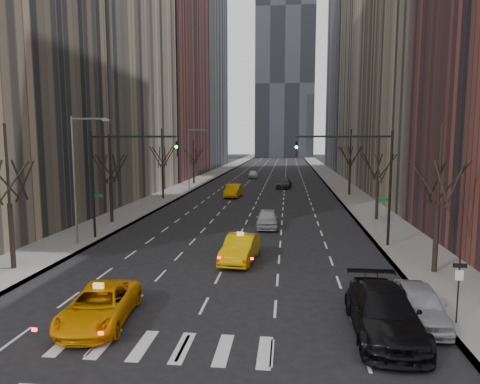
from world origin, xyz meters
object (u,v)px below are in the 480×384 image
(parked_sedan_silver, at_px, (419,304))
(taxi_suv, at_px, (100,305))
(silver_sedan_ahead, at_px, (267,219))
(parked_suv_black, at_px, (384,312))
(taxi_sedan, at_px, (240,248))

(parked_sedan_silver, bearing_deg, taxi_suv, -170.26)
(taxi_suv, distance_m, silver_sedan_ahead, 20.84)
(parked_suv_black, bearing_deg, parked_sedan_silver, 37.61)
(taxi_suv, relative_size, parked_suv_black, 0.87)
(silver_sedan_ahead, xyz_separation_m, parked_suv_black, (5.48, -19.77, 0.10))
(taxi_sedan, bearing_deg, taxi_suv, -110.72)
(taxi_suv, bearing_deg, parked_sedan_silver, 0.47)
(taxi_sedan, distance_m, parked_suv_black, 11.48)
(parked_suv_black, distance_m, parked_sedan_silver, 2.14)
(taxi_suv, relative_size, taxi_sedan, 1.06)
(silver_sedan_ahead, relative_size, parked_suv_black, 0.76)
(taxi_sedan, distance_m, parked_sedan_silver, 11.61)
(parked_suv_black, bearing_deg, silver_sedan_ahead, 105.82)
(taxi_suv, height_order, parked_suv_black, parked_suv_black)
(silver_sedan_ahead, height_order, parked_sedan_silver, silver_sedan_ahead)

